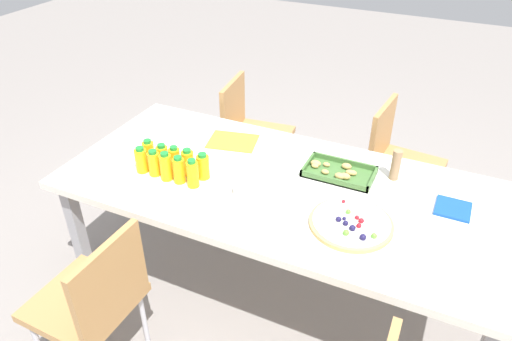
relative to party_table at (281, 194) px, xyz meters
name	(u,v)px	position (x,y,z in m)	size (l,w,h in m)	color
ground_plane	(278,290)	(0.00, 0.00, -0.67)	(12.00, 12.00, 0.00)	gray
party_table	(281,194)	(0.00, 0.00, 0.00)	(2.13, 0.96, 0.73)	silver
chair_far_right	(397,158)	(0.41, 0.85, -0.17)	(0.44, 0.44, 0.83)	#B7844C
chair_far_left	(250,129)	(-0.56, 0.81, -0.17)	(0.44, 0.44, 0.83)	#B7844C
chair_near_left	(94,299)	(-0.50, -0.80, -0.17)	(0.41, 0.41, 0.83)	#B7844C
juice_bottle_0	(141,160)	(-0.67, -0.19, 0.12)	(0.06, 0.06, 0.14)	#F8AF14
juice_bottle_1	(154,163)	(-0.59, -0.19, 0.12)	(0.06, 0.06, 0.13)	#F9AB14
juice_bottle_2	(166,167)	(-0.52, -0.20, 0.13)	(0.06, 0.06, 0.15)	#FAAE14
juice_bottle_3	(179,170)	(-0.45, -0.19, 0.12)	(0.06, 0.06, 0.14)	#FAAF14
juice_bottle_4	(193,174)	(-0.37, -0.19, 0.13)	(0.06, 0.06, 0.15)	#FAAD14
juice_bottle_5	(149,153)	(-0.68, -0.12, 0.12)	(0.06, 0.06, 0.14)	#FAAE14
juice_bottle_6	(162,157)	(-0.59, -0.12, 0.12)	(0.06, 0.06, 0.13)	#F9AD14
juice_bottle_7	(175,159)	(-0.52, -0.11, 0.12)	(0.06, 0.06, 0.13)	#FAAE14
juice_bottle_8	(188,162)	(-0.45, -0.11, 0.12)	(0.06, 0.06, 0.14)	#F9AC14
juice_bottle_9	(203,167)	(-0.36, -0.11, 0.12)	(0.06, 0.06, 0.13)	#FAAF14
fruit_pizza	(351,223)	(0.38, -0.16, 0.07)	(0.36, 0.36, 0.05)	tan
snack_tray	(338,172)	(0.22, 0.19, 0.07)	(0.34, 0.20, 0.04)	#477238
plate_stack	(255,189)	(-0.09, -0.11, 0.07)	(0.21, 0.21, 0.03)	silver
napkin_stack	(453,209)	(0.76, 0.13, 0.07)	(0.15, 0.15, 0.01)	#194CA5
cardboard_tube	(396,165)	(0.47, 0.27, 0.14)	(0.04, 0.04, 0.16)	#9E7A56
paper_folder	(233,141)	(-0.40, 0.26, 0.06)	(0.26, 0.20, 0.01)	yellow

